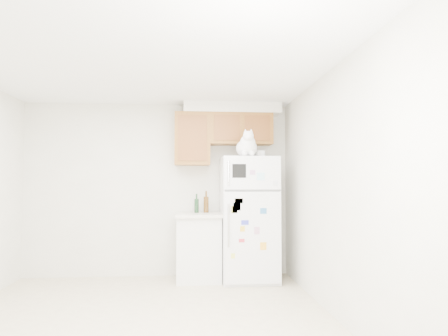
{
  "coord_description": "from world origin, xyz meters",
  "views": [
    {
      "loc": [
        0.46,
        -3.9,
        1.32
      ],
      "look_at": [
        0.93,
        1.55,
        1.55
      ],
      "focal_mm": 32.0,
      "sensor_mm": 36.0,
      "label": 1
    }
  ],
  "objects": [
    {
      "name": "ground_plane",
      "position": [
        0.0,
        0.0,
        -0.01
      ],
      "size": [
        3.8,
        4.0,
        0.01
      ],
      "primitive_type": "cube",
      "color": "beige"
    },
    {
      "name": "room_shell",
      "position": [
        0.12,
        0.24,
        1.67
      ],
      "size": [
        3.84,
        4.04,
        2.52
      ],
      "color": "silver",
      "rests_on": "ground_plane"
    },
    {
      "name": "storage_box_back",
      "position": [
        1.4,
        1.69,
        1.75
      ],
      "size": [
        0.22,
        0.19,
        0.1
      ],
      "primitive_type": "cube",
      "rotation": [
        0.0,
        0.0,
        -0.4
      ],
      "color": "white",
      "rests_on": "refrigerator"
    },
    {
      "name": "base_counter",
      "position": [
        0.59,
        1.68,
        0.46
      ],
      "size": [
        0.64,
        0.64,
        0.92
      ],
      "color": "white",
      "rests_on": "ground_plane"
    },
    {
      "name": "cat",
      "position": [
        1.23,
        1.41,
        1.84
      ],
      "size": [
        0.35,
        0.51,
        0.36
      ],
      "color": "white",
      "rests_on": "refrigerator"
    },
    {
      "name": "bottle_green",
      "position": [
        0.56,
        1.84,
        1.06
      ],
      "size": [
        0.06,
        0.06,
        0.27
      ],
      "primitive_type": null,
      "color": "#19381E",
      "rests_on": "base_counter"
    },
    {
      "name": "refrigerator",
      "position": [
        1.28,
        1.61,
        0.85
      ],
      "size": [
        0.76,
        0.78,
        1.7
      ],
      "color": "white",
      "rests_on": "ground_plane"
    },
    {
      "name": "bottle_amber",
      "position": [
        0.7,
        1.87,
        1.08
      ],
      "size": [
        0.07,
        0.07,
        0.31
      ],
      "primitive_type": null,
      "color": "#593814",
      "rests_on": "base_counter"
    },
    {
      "name": "storage_box_front",
      "position": [
        1.43,
        1.57,
        1.74
      ],
      "size": [
        0.18,
        0.15,
        0.09
      ],
      "primitive_type": "cube",
      "rotation": [
        0.0,
        0.0,
        -0.31
      ],
      "color": "white",
      "rests_on": "refrigerator"
    }
  ]
}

